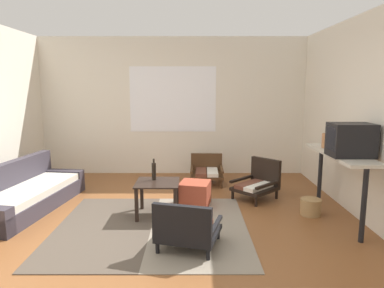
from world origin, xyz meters
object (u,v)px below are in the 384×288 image
(wicker_basket, at_px, (310,207))
(ottoman_orange, at_px, (194,194))
(armchair_by_window, at_px, (206,170))
(glass_bottle, at_px, (153,171))
(armchair_striped_foreground, at_px, (187,229))
(console_shelf, at_px, (340,161))
(armchair_corner, at_px, (258,182))
(couch, at_px, (25,195))
(crt_television, at_px, (350,140))
(coffee_table, at_px, (157,189))
(clay_vase, at_px, (331,140))

(wicker_basket, bearing_deg, ottoman_orange, 166.64)
(wicker_basket, bearing_deg, armchair_by_window, 130.26)
(glass_bottle, bearing_deg, armchair_striped_foreground, -67.34)
(armchair_by_window, bearing_deg, console_shelf, -47.14)
(console_shelf, bearing_deg, armchair_striped_foreground, -156.35)
(armchair_corner, height_order, console_shelf, console_shelf)
(armchair_by_window, bearing_deg, armchair_corner, -48.18)
(couch, bearing_deg, armchair_corner, 8.29)
(wicker_basket, bearing_deg, crt_television, -55.64)
(armchair_striped_foreground, height_order, ottoman_orange, armchair_striped_foreground)
(armchair_corner, bearing_deg, glass_bottle, -157.43)
(armchair_by_window, bearing_deg, armchair_striped_foreground, -96.90)
(armchair_by_window, bearing_deg, couch, -152.73)
(couch, relative_size, armchair_corner, 2.59)
(console_shelf, xyz_separation_m, glass_bottle, (-2.45, 0.26, -0.20))
(coffee_table, bearing_deg, crt_television, -9.54)
(armchair_striped_foreground, xyz_separation_m, glass_bottle, (-0.47, 1.13, 0.36))
(coffee_table, xyz_separation_m, armchair_by_window, (0.74, 1.64, -0.14))
(glass_bottle, bearing_deg, clay_vase, 1.92)
(couch, relative_size, crt_television, 4.24)
(armchair_striped_foreground, bearing_deg, coffee_table, 112.10)
(coffee_table, distance_m, armchair_corner, 1.70)
(ottoman_orange, bearing_deg, crt_television, -23.08)
(armchair_striped_foreground, height_order, crt_television, crt_television)
(coffee_table, height_order, console_shelf, console_shelf)
(armchair_corner, distance_m, crt_television, 1.69)
(armchair_striped_foreground, bearing_deg, armchair_corner, 58.28)
(armchair_corner, bearing_deg, coffee_table, -153.30)
(armchair_by_window, height_order, armchair_striped_foreground, armchair_striped_foreground)
(armchair_by_window, distance_m, clay_vase, 2.34)
(glass_bottle, bearing_deg, coffee_table, -62.28)
(console_shelf, bearing_deg, glass_bottle, 173.91)
(armchair_striped_foreground, height_order, glass_bottle, glass_bottle)
(crt_television, bearing_deg, clay_vase, 89.70)
(couch, bearing_deg, clay_vase, -0.92)
(couch, xyz_separation_m, coffee_table, (1.93, -0.26, 0.16))
(armchair_by_window, distance_m, ottoman_orange, 1.26)
(armchair_by_window, relative_size, wicker_basket, 2.22)
(console_shelf, bearing_deg, crt_television, -90.73)
(armchair_corner, xyz_separation_m, wicker_basket, (0.59, -0.74, -0.15))
(console_shelf, distance_m, crt_television, 0.40)
(wicker_basket, bearing_deg, console_shelf, -30.78)
(wicker_basket, bearing_deg, glass_bottle, 177.69)
(armchair_corner, relative_size, ottoman_orange, 1.94)
(clay_vase, bearing_deg, wicker_basket, -149.95)
(couch, relative_size, armchair_striped_foreground, 2.75)
(couch, xyz_separation_m, ottoman_orange, (2.44, 0.14, -0.03))
(coffee_table, distance_m, armchair_striped_foreground, 1.11)
(armchair_by_window, height_order, clay_vase, clay_vase)
(armchair_striped_foreground, xyz_separation_m, clay_vase, (1.98, 1.21, 0.78))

